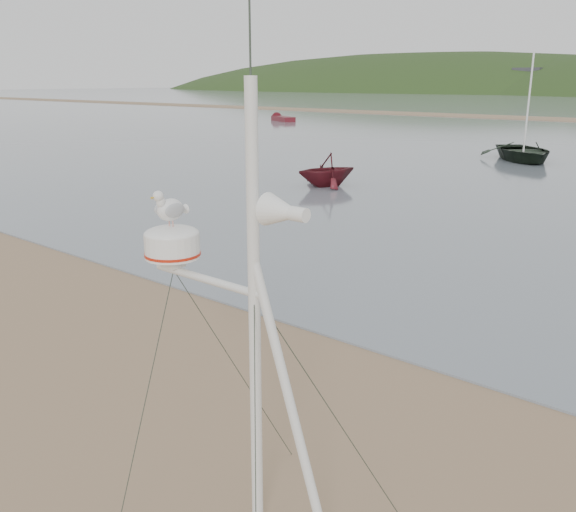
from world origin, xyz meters
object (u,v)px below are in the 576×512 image
Objects in this scene: mast_rig at (247,416)px; dinghy_red_far at (279,118)px; boat_red at (327,154)px; boat_dark at (527,114)px.

mast_rig reaches higher than dinghy_red_far.
dinghy_red_far is (-29.65, 31.70, -1.09)m from boat_red.
boat_dark is at bearing 99.09° from boat_red.
boat_red is at bearing 123.97° from mast_rig.
boat_red is (-3.50, -13.68, -1.24)m from boat_dark.
boat_dark is 1.00× the size of dinghy_red_far.
mast_rig is at bearing -115.40° from boat_dark.
mast_rig is at bearing -49.85° from dinghy_red_far.
boat_red is (-11.52, 17.10, 0.08)m from mast_rig.
mast_rig is 20.62m from boat_red.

